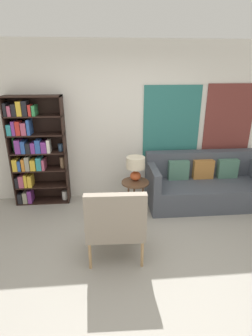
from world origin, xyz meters
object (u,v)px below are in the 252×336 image
table_lamp (136,166)px  armchair (116,222)px  side_table (135,186)px  couch (204,185)px  bookshelf (33,151)px

table_lamp → armchair: bearing=-107.5°
side_table → table_lamp: (0.01, 0.06, 0.33)m
side_table → armchair: bearing=-108.0°
couch → table_lamp: bearing=-170.6°
side_table → table_lamp: 0.33m
couch → side_table: size_ratio=3.63×
armchair → table_lamp: armchair is taller
armchair → side_table: size_ratio=1.76×
couch → side_table: couch is taller
armchair → bookshelf: bearing=127.9°
bookshelf → couch: size_ratio=0.93×
bookshelf → table_lamp: size_ratio=4.73×
bookshelf → couch: (2.95, -0.26, -0.62)m
bookshelf → armchair: 2.17m
armchair → couch: (1.64, 1.43, -0.23)m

